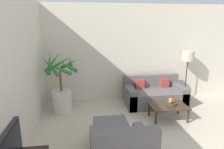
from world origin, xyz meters
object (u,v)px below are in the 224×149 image
at_px(coffee_table, 168,107).
at_px(apple_red, 174,101).
at_px(ottoman, 111,131).
at_px(apple_green, 170,102).
at_px(orange_fruit, 171,100).
at_px(potted_palm, 61,91).
at_px(sofa_loveseat, 154,95).
at_px(fruit_bowl, 171,104).
at_px(floor_lamp, 188,58).

bearing_deg(coffee_table, apple_red, -4.61).
bearing_deg(ottoman, apple_red, 23.83).
xyz_separation_m(apple_green, orange_fruit, (0.06, 0.11, 0.00)).
bearing_deg(apple_green, apple_red, 11.92).
xyz_separation_m(potted_palm, sofa_loveseat, (2.46, 0.11, -0.27)).
xyz_separation_m(fruit_bowl, orange_fruit, (0.00, 0.07, 0.07)).
bearing_deg(orange_fruit, apple_green, -116.75).
distance_m(sofa_loveseat, floor_lamp, 1.44).
xyz_separation_m(floor_lamp, fruit_bowl, (-0.96, -1.18, -0.84)).
distance_m(sofa_loveseat, coffee_table, 0.91).
height_order(sofa_loveseat, ottoman, sofa_loveseat).
height_order(floor_lamp, orange_fruit, floor_lamp).
xyz_separation_m(floor_lamp, apple_green, (-1.01, -1.22, -0.77)).
bearing_deg(apple_red, orange_fruit, 108.17).
bearing_deg(coffee_table, orange_fruit, 44.97).
bearing_deg(orange_fruit, floor_lamp, 49.39).
distance_m(sofa_loveseat, apple_green, 0.96).
bearing_deg(floor_lamp, orange_fruit, -130.61).
xyz_separation_m(fruit_bowl, apple_green, (-0.05, -0.04, 0.07)).
xyz_separation_m(orange_fruit, ottoman, (-1.52, -0.78, -0.25)).
height_order(coffee_table, fruit_bowl, fruit_bowl).
xyz_separation_m(coffee_table, fruit_bowl, (0.08, 0.01, 0.08)).
height_order(floor_lamp, apple_green, floor_lamp).
distance_m(floor_lamp, coffee_table, 1.83).
height_order(potted_palm, apple_green, potted_palm).
distance_m(coffee_table, apple_red, 0.18).
bearing_deg(floor_lamp, potted_palm, -173.55).
distance_m(potted_palm, orange_fruit, 2.65).
bearing_deg(floor_lamp, coffee_table, -130.94).
bearing_deg(floor_lamp, fruit_bowl, -129.05).
distance_m(apple_red, orange_fruit, 0.10).
bearing_deg(ottoman, sofa_loveseat, 48.46).
xyz_separation_m(coffee_table, apple_green, (0.03, -0.03, 0.15)).
xyz_separation_m(sofa_loveseat, fruit_bowl, (0.09, -0.90, 0.11)).
bearing_deg(ottoman, floor_lamp, 37.37).
bearing_deg(apple_green, sofa_loveseat, 92.47).
bearing_deg(fruit_bowl, orange_fruit, 86.38).
distance_m(sofa_loveseat, fruit_bowl, 0.91).
height_order(apple_red, orange_fruit, orange_fruit).
bearing_deg(sofa_loveseat, ottoman, -131.54).
height_order(potted_palm, sofa_loveseat, potted_palm).
relative_size(fruit_bowl, orange_fruit, 2.78).
bearing_deg(apple_red, coffee_table, 175.39).
relative_size(coffee_table, apple_red, 11.13).
xyz_separation_m(apple_red, orange_fruit, (-0.03, 0.09, 0.01)).
xyz_separation_m(sofa_loveseat, apple_red, (0.13, -0.92, 0.18)).
xyz_separation_m(potted_palm, floor_lamp, (3.51, 0.40, 0.67)).
xyz_separation_m(potted_palm, orange_fruit, (2.55, -0.72, -0.09)).
distance_m(fruit_bowl, orange_fruit, 0.10).
xyz_separation_m(apple_red, apple_green, (-0.09, -0.02, 0.00)).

